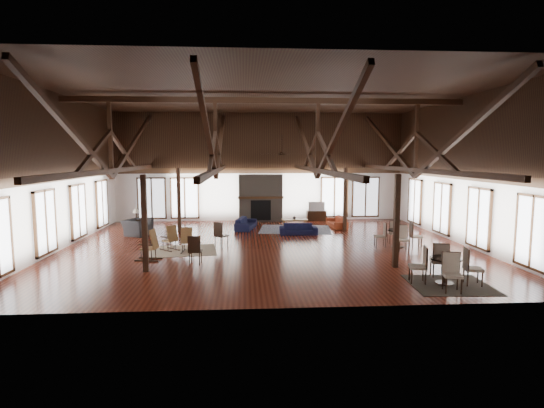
{
  "coord_description": "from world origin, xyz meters",
  "views": [
    {
      "loc": [
        -0.9,
        -16.73,
        3.61
      ],
      "look_at": [
        0.26,
        1.0,
        1.6
      ],
      "focal_mm": 28.0,
      "sensor_mm": 36.0,
      "label": 1
    }
  ],
  "objects": [
    {
      "name": "roof_truss",
      "position": [
        0.0,
        0.0,
        4.03
      ],
      "size": [
        15.6,
        14.07,
        3.14
      ],
      "color": "black",
      "rests_on": "wall_back"
    },
    {
      "name": "fireplace",
      "position": [
        0.0,
        6.67,
        1.29
      ],
      "size": [
        2.5,
        0.69,
        2.6
      ],
      "color": "#61564A",
      "rests_on": "floor"
    },
    {
      "name": "armchair",
      "position": [
        -5.8,
        2.8,
        0.37
      ],
      "size": [
        1.43,
        1.36,
        0.74
      ],
      "primitive_type": "imported",
      "rotation": [
        0.0,
        0.0,
        1.17
      ],
      "color": "#252426",
      "rests_on": "floor"
    },
    {
      "name": "wall_left",
      "position": [
        -8.0,
        0.0,
        3.0
      ],
      "size": [
        0.02,
        14.0,
        6.0
      ],
      "primitive_type": "cube",
      "color": "white",
      "rests_on": "floor"
    },
    {
      "name": "side_chair_a",
      "position": [
        -1.88,
        -0.14,
        0.6
      ],
      "size": [
        0.61,
        0.61,
        1.03
      ],
      "rotation": [
        0.0,
        0.0,
        -0.64
      ],
      "color": "black",
      "rests_on": "floor"
    },
    {
      "name": "side_table_lamp",
      "position": [
        -5.99,
        3.42,
        0.47
      ],
      "size": [
        0.49,
        0.49,
        1.24
      ],
      "color": "black",
      "rests_on": "floor"
    },
    {
      "name": "rug_tan",
      "position": [
        -3.33,
        -0.58,
        0.01
      ],
      "size": [
        2.83,
        2.34,
        0.01
      ],
      "primitive_type": "cube",
      "rotation": [
        0.0,
        0.0,
        0.12
      ],
      "color": "tan",
      "rests_on": "floor"
    },
    {
      "name": "cafe_table_near",
      "position": [
        4.77,
        -5.36,
        0.52
      ],
      "size": [
        2.04,
        2.04,
        1.04
      ],
      "rotation": [
        0.0,
        0.0,
        -0.22
      ],
      "color": "black",
      "rests_on": "floor"
    },
    {
      "name": "rocking_chair_a",
      "position": [
        -3.73,
        -0.53,
        0.46
      ],
      "size": [
        0.82,
        0.82,
        0.98
      ],
      "rotation": [
        0.0,
        0.0,
        0.78
      ],
      "color": "olive",
      "rests_on": "floor"
    },
    {
      "name": "sofa_navy_front",
      "position": [
        1.59,
        2.5,
        0.25
      ],
      "size": [
        1.73,
        0.7,
        0.5
      ],
      "primitive_type": "imported",
      "rotation": [
        0.0,
        0.0,
        -0.01
      ],
      "color": "black",
      "rests_on": "floor"
    },
    {
      "name": "television",
      "position": [
        3.16,
        6.75,
        0.8
      ],
      "size": [
        0.91,
        0.2,
        0.52
      ],
      "primitive_type": "imported",
      "rotation": [
        0.0,
        0.0,
        -0.09
      ],
      "color": "#B2B2B2",
      "rests_on": "tv_console"
    },
    {
      "name": "ceiling",
      "position": [
        0.0,
        0.0,
        6.0
      ],
      "size": [
        16.0,
        14.0,
        0.02
      ],
      "primitive_type": "cube",
      "color": "black",
      "rests_on": "wall_back"
    },
    {
      "name": "cup_far",
      "position": [
        5.23,
        -0.6,
        0.75
      ],
      "size": [
        0.14,
        0.14,
        0.09
      ],
      "primitive_type": "imported",
      "rotation": [
        0.0,
        0.0,
        -0.26
      ],
      "color": "#B2B2B2",
      "rests_on": "cafe_table_far"
    },
    {
      "name": "vase",
      "position": [
        1.58,
        4.07,
        0.57
      ],
      "size": [
        0.17,
        0.17,
        0.17
      ],
      "primitive_type": "imported",
      "rotation": [
        0.0,
        0.0,
        0.02
      ],
      "color": "#B2B2B2",
      "rests_on": "coffee_table"
    },
    {
      "name": "rug_navy",
      "position": [
        1.6,
        3.83,
        0.01
      ],
      "size": [
        3.75,
        3.01,
        0.01
      ],
      "primitive_type": "cube",
      "rotation": [
        0.0,
        0.0,
        -0.13
      ],
      "color": "#171F42",
      "rests_on": "floor"
    },
    {
      "name": "rocking_chair_c",
      "position": [
        -4.15,
        -2.02,
        0.51
      ],
      "size": [
        0.9,
        0.57,
        1.09
      ],
      "rotation": [
        0.0,
        0.0,
        1.41
      ],
      "color": "olive",
      "rests_on": "floor"
    },
    {
      "name": "cafe_table_far",
      "position": [
        5.19,
        -0.5,
        0.49
      ],
      "size": [
        1.89,
        1.89,
        0.98
      ],
      "rotation": [
        0.0,
        0.0,
        -0.09
      ],
      "color": "black",
      "rests_on": "floor"
    },
    {
      "name": "ceiling_fan",
      "position": [
        0.5,
        -1.0,
        3.73
      ],
      "size": [
        1.6,
        1.6,
        0.75
      ],
      "color": "black",
      "rests_on": "roof_truss"
    },
    {
      "name": "coffee_table",
      "position": [
        1.6,
        4.02,
        0.43
      ],
      "size": [
        1.29,
        0.69,
        0.48
      ],
      "rotation": [
        0.0,
        0.0,
        0.05
      ],
      "color": "brown",
      "rests_on": "floor"
    },
    {
      "name": "wall_front",
      "position": [
        0.0,
        -7.0,
        3.0
      ],
      "size": [
        16.0,
        0.02,
        6.0
      ],
      "primitive_type": "cube",
      "color": "white",
      "rests_on": "floor"
    },
    {
      "name": "sofa_navy_left",
      "position": [
        -0.83,
        4.14,
        0.28
      ],
      "size": [
        2.02,
        1.15,
        0.56
      ],
      "primitive_type": "imported",
      "rotation": [
        0.0,
        0.0,
        1.34
      ],
      "color": "black",
      "rests_on": "floor"
    },
    {
      "name": "rug_dark",
      "position": [
        4.86,
        -5.48,
        0.01
      ],
      "size": [
        2.31,
        2.12,
        0.01
      ],
      "primitive_type": "cube",
      "rotation": [
        0.0,
        0.0,
        -0.06
      ],
      "color": "black",
      "rests_on": "floor"
    },
    {
      "name": "wall_right",
      "position": [
        8.0,
        0.0,
        3.0
      ],
      "size": [
        0.02,
        14.0,
        6.0
      ],
      "primitive_type": "cube",
      "color": "white",
      "rests_on": "floor"
    },
    {
      "name": "post_grid",
      "position": [
        0.0,
        0.0,
        1.52
      ],
      "size": [
        8.16,
        7.16,
        3.05
      ],
      "color": "black",
      "rests_on": "floor"
    },
    {
      "name": "cup_near",
      "position": [
        4.82,
        -5.46,
        0.8
      ],
      "size": [
        0.12,
        0.12,
        0.1
      ],
      "primitive_type": "imported",
      "rotation": [
        0.0,
        0.0,
        -0.01
      ],
      "color": "#B2B2B2",
      "rests_on": "cafe_table_near"
    },
    {
      "name": "floor",
      "position": [
        0.0,
        0.0,
        0.0
      ],
      "size": [
        16.0,
        16.0,
        0.0
      ],
      "primitive_type": "plane",
      "color": "#612314",
      "rests_on": "ground"
    },
    {
      "name": "wall_back",
      "position": [
        0.0,
        7.0,
        3.0
      ],
      "size": [
        16.0,
        0.02,
        6.0
      ],
      "primitive_type": "cube",
      "color": "white",
      "rests_on": "floor"
    },
    {
      "name": "side_chair_b",
      "position": [
        -2.56,
        -2.77,
        0.58
      ],
      "size": [
        0.45,
        0.45,
        1.0
      ],
      "rotation": [
        0.0,
        0.0,
        -0.08
      ],
      "color": "black",
      "rests_on": "floor"
    },
    {
      "name": "rocking_chair_b",
      "position": [
        -3.06,
        -0.89,
        0.46
      ],
      "size": [
        0.46,
        0.78,
        0.97
      ],
      "rotation": [
        0.0,
        0.0,
        -0.08
      ],
      "color": "olive",
      "rests_on": "floor"
    },
    {
      "name": "tv_console",
      "position": [
        3.16,
        6.75,
        0.27
      ],
      "size": [
        1.08,
        0.41,
        0.54
      ],
      "primitive_type": "cube",
      "color": "black",
      "rests_on": "floor"
    },
    {
      "name": "sofa_orange",
      "position": [
        3.83,
        4.47,
        0.26
      ],
      "size": [
        1.82,
        0.8,
        0.52
      ],
      "primitive_type": "imported",
      "rotation": [
        0.0,
        0.0,
        -1.51
      ],
      "color": "#A93F20",
      "rests_on": "floor"
    }
  ]
}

